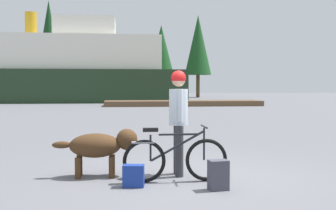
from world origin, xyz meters
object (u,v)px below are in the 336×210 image
object	(u,v)px
bicycle	(175,159)
dog	(101,145)
ferry_boat	(63,71)
handbag_pannier	(133,176)
backpack	(218,175)
person_cyclist	(178,112)

from	to	relation	value
bicycle	dog	bearing A→B (deg)	156.63
ferry_boat	dog	bearing A→B (deg)	-80.91
bicycle	handbag_pannier	bearing A→B (deg)	-159.02
handbag_pannier	backpack	bearing A→B (deg)	-14.38
person_cyclist	ferry_boat	xyz separation A→B (m)	(-6.66, 33.46, 1.93)
handbag_pannier	person_cyclist	bearing A→B (deg)	41.93
backpack	bicycle	bearing A→B (deg)	135.00
bicycle	handbag_pannier	xyz separation A→B (m)	(-0.67, -0.26, -0.21)
bicycle	backpack	xyz separation A→B (m)	(0.57, -0.57, -0.15)
bicycle	dog	size ratio (longest dim) A/B	1.18
handbag_pannier	bicycle	bearing A→B (deg)	20.98
bicycle	handbag_pannier	world-z (taller)	bicycle
backpack	ferry_boat	xyz separation A→B (m)	(-7.11, 34.49, 2.81)
backpack	dog	bearing A→B (deg)	148.34
handbag_pannier	ferry_boat	bearing A→B (deg)	99.75
dog	backpack	bearing A→B (deg)	-31.66
person_cyclist	handbag_pannier	world-z (taller)	person_cyclist
handbag_pannier	dog	bearing A→B (deg)	124.26
person_cyclist	ferry_boat	size ratio (longest dim) A/B	0.08
person_cyclist	handbag_pannier	distance (m)	1.41
handbag_pannier	ferry_boat	distance (m)	34.79
bicycle	handbag_pannier	size ratio (longest dim) A/B	5.00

